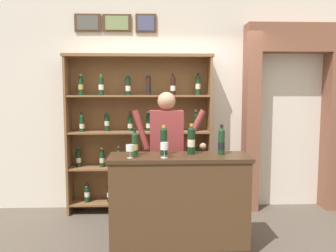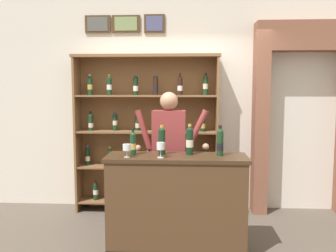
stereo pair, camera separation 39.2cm
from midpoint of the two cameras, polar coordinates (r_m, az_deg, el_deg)
The scene contains 12 objects.
ground_plane at distance 4.03m, azimuth -1.83°, elevation -19.50°, with size 14.00×14.00×0.02m, color brown.
back_wall at distance 5.17m, azimuth -2.06°, elevation 4.01°, with size 12.00×0.19×3.09m.
wine_shelf at distance 4.97m, azimuth -6.89°, elevation -0.64°, with size 2.01×0.35×2.19m.
archway_doorway at distance 5.33m, azimuth 17.03°, elevation 3.17°, with size 1.36×0.45×2.62m.
tasting_counter at distance 3.83m, azimuth -1.22°, elevation -12.40°, with size 1.47×0.49×1.03m.
shopkeeper at distance 4.24m, azimuth -2.88°, elevation -3.22°, with size 0.89×0.22×1.69m.
tasting_bottle_prosecco at distance 3.74m, azimuth -8.37°, elevation -2.80°, with size 0.07×0.07×0.28m.
tasting_bottle_grappa at distance 3.74m, azimuth -3.69°, elevation -2.46°, with size 0.08×0.08×0.31m.
tasting_bottle_chianti at distance 3.76m, azimuth 0.79°, elevation -2.27°, with size 0.08×0.08×0.33m.
tasting_bottle_bianco at distance 3.76m, azimuth 5.65°, elevation -2.44°, with size 0.07×0.07×0.32m.
wine_glass_center at distance 3.57m, azimuth -3.75°, elevation -3.42°, with size 0.08×0.08×0.16m.
wine_glass_left at distance 3.60m, azimuth -9.25°, elevation -3.64°, with size 0.08×0.08×0.14m.
Camera 1 is at (-0.23, -3.64, 1.73)m, focal length 37.88 mm.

